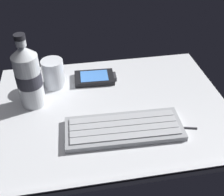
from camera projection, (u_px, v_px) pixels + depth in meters
ground_plane at (112, 110)px, 76.89cm from camera, size 64.00×48.00×2.80cm
keyboard at (124, 128)px, 68.70cm from camera, size 29.37×12.02×1.70cm
handheld_device at (95, 78)px, 85.99cm from camera, size 13.06×8.17×1.50cm
juice_cup at (54, 74)px, 81.81cm from camera, size 6.40×6.40×8.50cm
water_bottle at (28, 76)px, 72.02cm from camera, size 6.73×6.73×20.80cm
stylus_pen at (178, 127)px, 69.79cm from camera, size 9.39×2.97×0.70cm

